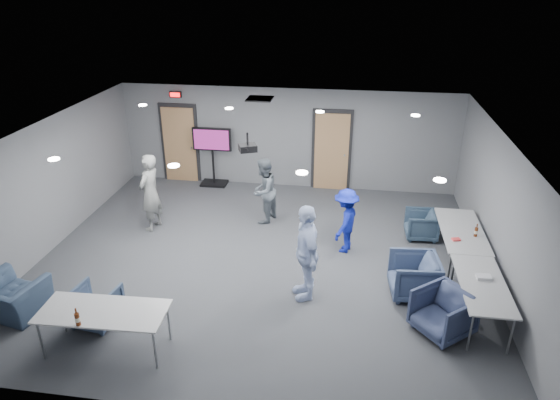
# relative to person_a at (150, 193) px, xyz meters

# --- Properties ---
(floor) EXTENTS (9.00, 9.00, 0.00)m
(floor) POSITION_rel_person_a_xyz_m (2.71, -1.00, -0.90)
(floor) COLOR #3C3F45
(floor) RESTS_ON ground
(ceiling) EXTENTS (9.00, 9.00, 0.00)m
(ceiling) POSITION_rel_person_a_xyz_m (2.71, -1.00, 1.80)
(ceiling) COLOR silver
(ceiling) RESTS_ON wall_back
(wall_back) EXTENTS (9.00, 0.02, 2.70)m
(wall_back) POSITION_rel_person_a_xyz_m (2.71, 3.00, 0.45)
(wall_back) COLOR slate
(wall_back) RESTS_ON floor
(wall_front) EXTENTS (9.00, 0.02, 2.70)m
(wall_front) POSITION_rel_person_a_xyz_m (2.71, -5.00, 0.45)
(wall_front) COLOR slate
(wall_front) RESTS_ON floor
(wall_left) EXTENTS (0.02, 8.00, 2.70)m
(wall_left) POSITION_rel_person_a_xyz_m (-1.79, -1.00, 0.45)
(wall_left) COLOR slate
(wall_left) RESTS_ON floor
(wall_right) EXTENTS (0.02, 8.00, 2.70)m
(wall_right) POSITION_rel_person_a_xyz_m (7.21, -1.00, 0.45)
(wall_right) COLOR slate
(wall_right) RESTS_ON floor
(door_left) EXTENTS (1.06, 0.17, 2.24)m
(door_left) POSITION_rel_person_a_xyz_m (-0.29, 2.95, 0.17)
(door_left) COLOR black
(door_left) RESTS_ON wall_back
(door_right) EXTENTS (1.06, 0.17, 2.24)m
(door_right) POSITION_rel_person_a_xyz_m (3.91, 2.95, 0.17)
(door_right) COLOR black
(door_right) RESTS_ON wall_back
(exit_sign) EXTENTS (0.32, 0.08, 0.16)m
(exit_sign) POSITION_rel_person_a_xyz_m (-0.29, 2.93, 1.55)
(exit_sign) COLOR black
(exit_sign) RESTS_ON wall_back
(hvac_diffuser) EXTENTS (0.60, 0.60, 0.03)m
(hvac_diffuser) POSITION_rel_person_a_xyz_m (2.21, 1.80, 1.79)
(hvac_diffuser) COLOR black
(hvac_diffuser) RESTS_ON ceiling
(downlights) EXTENTS (6.18, 3.78, 0.02)m
(downlights) POSITION_rel_person_a_xyz_m (2.71, -1.00, 1.79)
(downlights) COLOR white
(downlights) RESTS_ON ceiling
(person_a) EXTENTS (0.56, 0.73, 1.79)m
(person_a) POSITION_rel_person_a_xyz_m (0.00, 0.00, 0.00)
(person_a) COLOR gray
(person_a) RESTS_ON floor
(person_b) EXTENTS (0.80, 0.91, 1.56)m
(person_b) POSITION_rel_person_a_xyz_m (2.46, 0.73, -0.11)
(person_b) COLOR slate
(person_b) RESTS_ON floor
(person_c) EXTENTS (0.77, 1.15, 1.82)m
(person_c) POSITION_rel_person_a_xyz_m (3.74, -2.11, 0.01)
(person_c) COLOR silver
(person_c) RESTS_ON floor
(person_d) EXTENTS (0.77, 1.02, 1.40)m
(person_d) POSITION_rel_person_a_xyz_m (4.40, -0.37, -0.20)
(person_d) COLOR #172296
(person_d) RESTS_ON floor
(chair_right_a) EXTENTS (0.71, 0.69, 0.63)m
(chair_right_a) POSITION_rel_person_a_xyz_m (6.06, 0.45, -0.58)
(chair_right_a) COLOR #314355
(chair_right_a) RESTS_ON floor
(chair_right_b) EXTENTS (0.92, 0.90, 0.77)m
(chair_right_b) POSITION_rel_person_a_xyz_m (5.68, -1.79, -0.51)
(chair_right_b) COLOR #3E4C6B
(chair_right_b) RESTS_ON floor
(chair_right_c) EXTENTS (1.16, 1.15, 0.76)m
(chair_right_c) POSITION_rel_person_a_xyz_m (6.06, -2.81, -0.52)
(chair_right_c) COLOR #384262
(chair_right_c) RESTS_ON floor
(chair_front_a) EXTENTS (0.79, 0.81, 0.66)m
(chair_front_a) POSITION_rel_person_a_xyz_m (0.34, -3.40, -0.57)
(chair_front_a) COLOR #384761
(chair_front_a) RESTS_ON floor
(chair_front_b) EXTENTS (1.20, 1.10, 0.67)m
(chair_front_b) POSITION_rel_person_a_xyz_m (-1.19, -3.40, -0.56)
(chair_front_b) COLOR #374860
(chair_front_b) RESTS_ON floor
(table_right_a) EXTENTS (0.82, 1.97, 0.73)m
(table_right_a) POSITION_rel_person_a_xyz_m (6.71, -0.49, -0.21)
(table_right_a) COLOR #A8A9AC
(table_right_a) RESTS_ON floor
(table_right_b) EXTENTS (0.76, 1.81, 0.73)m
(table_right_b) POSITION_rel_person_a_xyz_m (6.71, -2.39, -0.21)
(table_right_b) COLOR #A8A9AC
(table_right_b) RESTS_ON floor
(table_front_left) EXTENTS (1.97, 0.88, 0.73)m
(table_front_left) POSITION_rel_person_a_xyz_m (0.83, -4.00, -0.21)
(table_front_left) COLOR #A8A9AC
(table_front_left) RESTS_ON floor
(bottle_front) EXTENTS (0.08, 0.08, 0.29)m
(bottle_front) POSITION_rel_person_a_xyz_m (0.64, -4.36, -0.06)
(bottle_front) COLOR #57250E
(bottle_front) RESTS_ON table_front_left
(bottle_right) EXTENTS (0.07, 0.07, 0.27)m
(bottle_right) POSITION_rel_person_a_xyz_m (6.91, -0.72, -0.07)
(bottle_right) COLOR #57250E
(bottle_right) RESTS_ON table_right_a
(snack_box) EXTENTS (0.18, 0.14, 0.03)m
(snack_box) POSITION_rel_person_a_xyz_m (6.52, -0.94, -0.15)
(snack_box) COLOR red
(snack_box) RESTS_ON table_right_a
(wrapper) EXTENTS (0.24, 0.17, 0.05)m
(wrapper) POSITION_rel_person_a_xyz_m (6.75, -2.23, -0.14)
(wrapper) COLOR silver
(wrapper) RESTS_ON table_right_b
(tv_stand) EXTENTS (1.06, 0.50, 1.63)m
(tv_stand) POSITION_rel_person_a_xyz_m (0.69, 2.75, 0.02)
(tv_stand) COLOR black
(tv_stand) RESTS_ON floor
(projector) EXTENTS (0.40, 0.38, 0.35)m
(projector) POSITION_rel_person_a_xyz_m (2.48, -0.96, 1.51)
(projector) COLOR black
(projector) RESTS_ON ceiling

